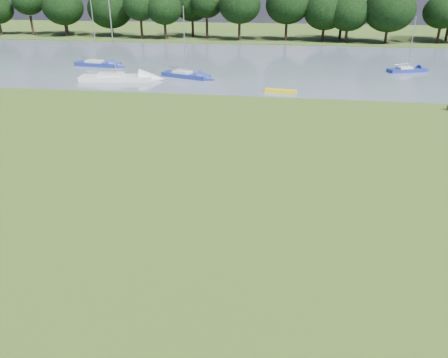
# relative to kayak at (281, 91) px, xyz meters

# --- Properties ---
(ground) EXTENTS (220.00, 220.00, 0.00)m
(ground) POSITION_rel_kayak_xyz_m (-0.05, -24.00, -0.21)
(ground) COLOR olive
(river) EXTENTS (220.00, 40.00, 0.10)m
(river) POSITION_rel_kayak_xyz_m (-0.05, 18.00, -0.21)
(river) COLOR slate
(river) RESTS_ON ground
(far_bank) EXTENTS (220.00, 20.00, 0.40)m
(far_bank) POSITION_rel_kayak_xyz_m (-0.05, 48.00, -0.21)
(far_bank) COLOR #4C6626
(far_bank) RESTS_ON ground
(kayak) EXTENTS (3.37, 1.22, 0.33)m
(kayak) POSITION_rel_kayak_xyz_m (0.00, 0.00, 0.00)
(kayak) COLOR yellow
(kayak) RESTS_ON river
(tree_line) EXTENTS (158.87, 8.83, 10.69)m
(tree_line) POSITION_rel_kayak_xyz_m (8.29, 44.00, 6.12)
(tree_line) COLOR black
(tree_line) RESTS_ON far_bank
(sailboat_0) EXTENTS (6.48, 2.52, 8.59)m
(sailboat_0) POSITION_rel_kayak_xyz_m (-25.43, 12.05, 0.30)
(sailboat_0) COLOR navy
(sailboat_0) RESTS_ON river
(sailboat_1) EXTENTS (6.33, 3.81, 8.08)m
(sailboat_1) POSITION_rel_kayak_xyz_m (-11.70, 6.26, 0.29)
(sailboat_1) COLOR navy
(sailboat_1) RESTS_ON river
(sailboat_2) EXTENTS (5.21, 3.16, 6.75)m
(sailboat_2) POSITION_rel_kayak_xyz_m (15.51, 14.04, 0.26)
(sailboat_2) COLOR navy
(sailboat_2) RESTS_ON river
(sailboat_5) EXTENTS (8.64, 3.60, 10.42)m
(sailboat_5) POSITION_rel_kayak_xyz_m (-19.32, 3.29, 0.34)
(sailboat_5) COLOR silver
(sailboat_5) RESTS_ON river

